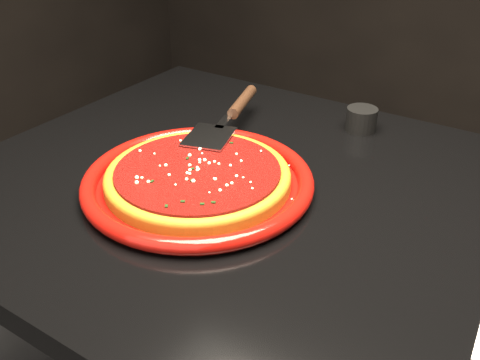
# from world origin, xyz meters

# --- Properties ---
(plate) EXTENTS (0.42, 0.42, 0.03)m
(plate) POSITION_xyz_m (-0.19, -0.06, 0.76)
(plate) COLOR maroon
(plate) RESTS_ON table
(pizza_crust) EXTENTS (0.33, 0.33, 0.01)m
(pizza_crust) POSITION_xyz_m (-0.19, -0.06, 0.77)
(pizza_crust) COLOR brown
(pizza_crust) RESTS_ON plate
(pizza_crust_rim) EXTENTS (0.33, 0.33, 0.02)m
(pizza_crust_rim) POSITION_xyz_m (-0.19, -0.06, 0.78)
(pizza_crust_rim) COLOR brown
(pizza_crust_rim) RESTS_ON plate
(pizza_sauce) EXTENTS (0.30, 0.30, 0.01)m
(pizza_sauce) POSITION_xyz_m (-0.19, -0.06, 0.78)
(pizza_sauce) COLOR #680D0A
(pizza_sauce) RESTS_ON plate
(parmesan_dusting) EXTENTS (0.25, 0.25, 0.01)m
(parmesan_dusting) POSITION_xyz_m (-0.19, -0.06, 0.79)
(parmesan_dusting) COLOR beige
(parmesan_dusting) RESTS_ON plate
(basil_flecks) EXTENTS (0.23, 0.23, 0.00)m
(basil_flecks) POSITION_xyz_m (-0.19, -0.06, 0.79)
(basil_flecks) COLOR black
(basil_flecks) RESTS_ON plate
(pizza_server) EXTENTS (0.18, 0.33, 0.02)m
(pizza_server) POSITION_xyz_m (-0.25, 0.12, 0.80)
(pizza_server) COLOR silver
(pizza_server) RESTS_ON plate
(ramekin) EXTENTS (0.06, 0.06, 0.05)m
(ramekin) POSITION_xyz_m (-0.06, 0.29, 0.77)
(ramekin) COLOR black
(ramekin) RESTS_ON table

